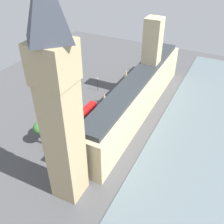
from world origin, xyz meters
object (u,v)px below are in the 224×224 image
Objects in this scene: pedestrian_midblock at (144,76)px; pedestrian_kerbside at (119,104)px; street_lamp_near_tower at (40,135)px; clock_tower at (58,98)px; plane_tree_opposite_hall at (40,128)px; double_decker_bus_corner at (87,113)px; plane_tree_far_end at (47,122)px; parliament_building at (138,92)px; street_lamp_trailing at (98,82)px; car_blue_by_river_gate at (107,99)px; car_yellow_cab_under_trees at (114,93)px.

pedestrian_midblock is 1.07× the size of pedestrian_kerbside.
street_lamp_near_tower reaches higher than pedestrian_kerbside.
clock_tower reaches higher than pedestrian_kerbside.
double_decker_bus_corner is at bearing -107.63° from plane_tree_opposite_hall.
double_decker_bus_corner is 16.56m from plane_tree_far_end.
parliament_building is 13.35× the size of street_lamp_near_tower.
street_lamp_trailing is at bearing -68.77° from clock_tower.
clock_tower is 54.20m from car_blue_by_river_gate.
car_yellow_cab_under_trees is 2.69× the size of pedestrian_kerbside.
plane_tree_far_end reaches higher than plane_tree_opposite_hall.
plane_tree_opposite_hall is at bearing -113.37° from street_lamp_near_tower.
street_lamp_near_tower reaches higher than car_blue_by_river_gate.
pedestrian_kerbside is (-6.96, -13.61, -1.92)m from double_decker_bus_corner.
clock_tower is 6.72× the size of plane_tree_opposite_hall.
parliament_building is at bearing -92.26° from clock_tower.
plane_tree_opposite_hall is (12.84, 32.12, 5.77)m from pedestrian_kerbside.
double_decker_bus_corner is at bearing 84.61° from car_yellow_cab_under_trees.
plane_tree_opposite_hall is at bearing 78.14° from car_blue_by_river_gate.
parliament_building is 21.01m from double_decker_bus_corner.
double_decker_bus_corner is 1.69× the size of street_lamp_trailing.
street_lamp_near_tower is at bearing 77.97° from car_blue_by_river_gate.
car_yellow_cab_under_trees is 0.76× the size of street_lamp_near_tower.
pedestrian_kerbside is (7.87, 0.10, -7.68)m from parliament_building.
pedestrian_kerbside is 35.26m from street_lamp_near_tower.
plane_tree_opposite_hall is (20.72, 32.22, -1.91)m from parliament_building.
street_lamp_near_tower is (19.18, -11.33, -25.73)m from clock_tower.
car_yellow_cab_under_trees is at bearing -23.54° from parliament_building.
pedestrian_midblock is at bearing -102.86° from plane_tree_opposite_hall.
plane_tree_opposite_hall is at bearing -31.88° from clock_tower.
car_blue_by_river_gate is at bearing -93.96° from double_decker_bus_corner.
car_yellow_cab_under_trees is at bearing -93.79° from double_decker_bus_corner.
plane_tree_far_end is at bearing 76.91° from car_blue_by_river_gate.
car_blue_by_river_gate is at bearing -102.42° from street_lamp_near_tower.
plane_tree_opposite_hall is 0.93× the size of plane_tree_far_end.
car_yellow_cab_under_trees reaches higher than pedestrian_kerbside.
street_lamp_trailing reaches higher than street_lamp_near_tower.
car_yellow_cab_under_trees is at bearing -102.04° from plane_tree_far_end.
plane_tree_opposite_hall is (13.49, 59.09, 5.72)m from pedestrian_midblock.
street_lamp_near_tower reaches higher than car_yellow_cab_under_trees.
plane_tree_far_end is at bearing 54.32° from parliament_building.
double_decker_bus_corner is (1.18, 14.01, 1.75)m from car_blue_by_river_gate.
plane_tree_far_end is (12.74, 28.60, 5.95)m from pedestrian_kerbside.
plane_tree_opposite_hall reaches higher than street_lamp_trailing.
parliament_building is 47.50× the size of pedestrian_kerbside.
car_yellow_cab_under_trees is 0.94× the size of car_blue_by_river_gate.
parliament_building is at bearing 7.94° from pedestrian_kerbside.
parliament_building is 16.29m from car_yellow_cab_under_trees.
parliament_building is 8.18× the size of plane_tree_far_end.
car_yellow_cab_under_trees is at bearing -101.11° from plane_tree_opposite_hall.
car_yellow_cab_under_trees is 0.68× the size of street_lamp_trailing.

